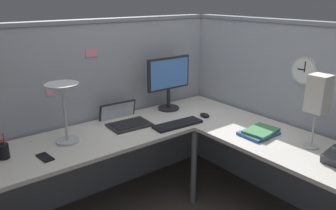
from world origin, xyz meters
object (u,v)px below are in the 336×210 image
object	(u,v)px
laptop	(124,120)
wall_clock	(304,71)
cell_phone	(45,157)
pen_cup	(3,151)
computer_mouse	(205,115)
desk_lamp_dome	(63,95)
monitor	(169,79)
book_stack	(260,132)
keyboard	(178,124)
desk_lamp_paper	(318,96)

from	to	relation	value
laptop	wall_clock	world-z (taller)	wall_clock
cell_phone	pen_cup	bearing A→B (deg)	136.00
cell_phone	wall_clock	size ratio (longest dim) A/B	0.65
computer_mouse	desk_lamp_dome	distance (m)	1.25
laptop	cell_phone	xyz separation A→B (m)	(-0.76, -0.24, -0.02)
monitor	book_stack	distance (m)	0.98
computer_mouse	laptop	bearing A→B (deg)	152.66
desk_lamp_dome	pen_cup	world-z (taller)	desk_lamp_dome
keyboard	wall_clock	xyz separation A→B (m)	(0.76, -0.63, 0.46)
wall_clock	monitor	bearing A→B (deg)	118.84
keyboard	pen_cup	world-z (taller)	pen_cup
keyboard	book_stack	xyz separation A→B (m)	(0.38, -0.54, 0.01)
laptop	desk_lamp_dome	distance (m)	0.64
cell_phone	computer_mouse	bearing A→B (deg)	-9.97
computer_mouse	desk_lamp_dome	size ratio (longest dim) A/B	0.23
computer_mouse	desk_lamp_dome	bearing A→B (deg)	168.35
book_stack	desk_lamp_paper	distance (m)	0.53
desk_lamp_dome	desk_lamp_paper	world-z (taller)	desk_lamp_paper
pen_cup	desk_lamp_paper	size ratio (longest dim) A/B	0.34
desk_lamp_paper	wall_clock	distance (m)	0.40
laptop	desk_lamp_paper	bearing A→B (deg)	-57.42
book_stack	computer_mouse	bearing A→B (deg)	95.66
laptop	desk_lamp_dome	world-z (taller)	desk_lamp_dome
desk_lamp_dome	book_stack	bearing A→B (deg)	-32.95
monitor	cell_phone	bearing A→B (deg)	-167.47
keyboard	cell_phone	size ratio (longest dim) A/B	2.99
keyboard	desk_lamp_dome	world-z (taller)	desk_lamp_dome
book_stack	desk_lamp_paper	world-z (taller)	desk_lamp_paper
wall_clock	desk_lamp_dome	bearing A→B (deg)	151.18
monitor	wall_clock	size ratio (longest dim) A/B	2.27
computer_mouse	cell_phone	distance (m)	1.40
cell_phone	keyboard	bearing A→B (deg)	-11.55
pen_cup	cell_phone	size ratio (longest dim) A/B	1.25
cell_phone	book_stack	bearing A→B (deg)	-30.29
desk_lamp_paper	laptop	bearing A→B (deg)	122.58
monitor	book_stack	bearing A→B (deg)	-79.26
keyboard	wall_clock	bearing A→B (deg)	-35.94
book_stack	monitor	bearing A→B (deg)	100.74
computer_mouse	pen_cup	distance (m)	1.63
book_stack	wall_clock	distance (m)	0.60
pen_cup	wall_clock	world-z (taller)	wall_clock
pen_cup	desk_lamp_paper	world-z (taller)	desk_lamp_paper
monitor	desk_lamp_paper	distance (m)	1.32
book_stack	keyboard	bearing A→B (deg)	124.67
pen_cup	desk_lamp_paper	distance (m)	2.15
cell_phone	monitor	bearing A→B (deg)	6.02
desk_lamp_dome	keyboard	bearing A→B (deg)	-16.49
book_stack	cell_phone	bearing A→B (deg)	156.22
desk_lamp_dome	wall_clock	xyz separation A→B (m)	(1.61, -0.89, 0.11)
keyboard	book_stack	size ratio (longest dim) A/B	1.45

